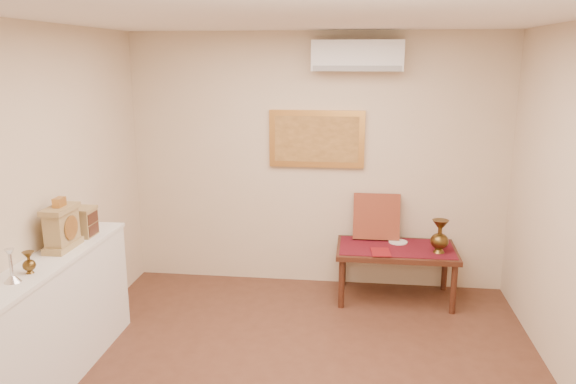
% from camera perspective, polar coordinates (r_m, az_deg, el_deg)
% --- Properties ---
extents(ceiling, '(4.50, 4.50, 0.00)m').
position_cam_1_polar(ceiling, '(3.66, 0.43, 17.71)').
color(ceiling, white).
rests_on(ceiling, ground).
extents(wall_back, '(4.00, 0.02, 2.70)m').
position_cam_1_polar(wall_back, '(5.99, 2.92, 3.08)').
color(wall_back, beige).
rests_on(wall_back, ground).
extents(wall_left, '(0.02, 4.50, 2.70)m').
position_cam_1_polar(wall_left, '(4.49, -25.86, -1.81)').
color(wall_left, beige).
rests_on(wall_left, ground).
extents(candlestick, '(0.11, 0.11, 0.23)m').
position_cam_1_polar(candlestick, '(4.15, -26.32, -6.72)').
color(candlestick, silver).
rests_on(candlestick, display_ledge).
extents(brass_urn_small, '(0.09, 0.09, 0.20)m').
position_cam_1_polar(brass_urn_small, '(4.27, -24.86, -6.22)').
color(brass_urn_small, brown).
rests_on(brass_urn_small, display_ledge).
extents(table_cloth, '(1.14, 0.59, 0.01)m').
position_cam_1_polar(table_cloth, '(5.83, 10.95, -5.54)').
color(table_cloth, maroon).
rests_on(table_cloth, low_table).
extents(brass_urn_tall, '(0.18, 0.18, 0.41)m').
position_cam_1_polar(brass_urn_tall, '(5.71, 15.18, -4.00)').
color(brass_urn_tall, brown).
rests_on(brass_urn_tall, table_cloth).
extents(plate, '(0.19, 0.19, 0.01)m').
position_cam_1_polar(plate, '(5.97, 11.12, -5.00)').
color(plate, white).
rests_on(plate, table_cloth).
extents(menu, '(0.20, 0.26, 0.01)m').
position_cam_1_polar(menu, '(5.63, 9.40, -6.05)').
color(menu, maroon).
rests_on(menu, table_cloth).
extents(cushion, '(0.48, 0.20, 0.50)m').
position_cam_1_polar(cushion, '(5.99, 8.97, -2.46)').
color(cushion, maroon).
rests_on(cushion, table_cloth).
extents(display_ledge, '(0.37, 2.02, 0.98)m').
position_cam_1_polar(display_ledge, '(4.69, -22.93, -12.11)').
color(display_ledge, white).
rests_on(display_ledge, floor).
extents(mantel_clock, '(0.17, 0.36, 0.41)m').
position_cam_1_polar(mantel_clock, '(4.68, -21.98, -3.34)').
color(mantel_clock, '#A58955').
rests_on(mantel_clock, display_ledge).
extents(wooden_chest, '(0.16, 0.21, 0.24)m').
position_cam_1_polar(wooden_chest, '(4.96, -19.96, -2.86)').
color(wooden_chest, '#A58955').
rests_on(wooden_chest, display_ledge).
extents(low_table, '(1.20, 0.70, 0.55)m').
position_cam_1_polar(low_table, '(5.85, 10.92, -6.18)').
color(low_table, '#432014').
rests_on(low_table, floor).
extents(painting, '(1.00, 0.06, 0.60)m').
position_cam_1_polar(painting, '(5.92, 2.93, 5.41)').
color(painting, '#C2863E').
rests_on(painting, wall_back).
extents(ac_unit, '(0.90, 0.25, 0.30)m').
position_cam_1_polar(ac_unit, '(5.74, 7.05, 13.57)').
color(ac_unit, silver).
rests_on(ac_unit, wall_back).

